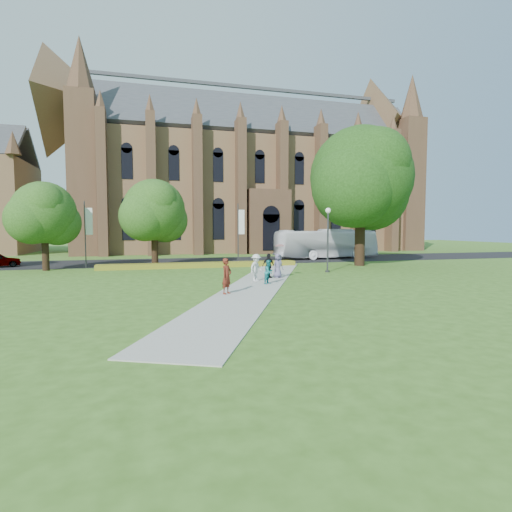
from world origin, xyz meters
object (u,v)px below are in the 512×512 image
object	(u,v)px
tour_coach	(326,244)
pedestrian_0	(227,276)
large_tree	(361,178)
streetlamp	(328,232)

from	to	relation	value
tour_coach	pedestrian_0	size ratio (longest dim) A/B	6.45
large_tree	tour_coach	bearing A→B (deg)	85.58
large_tree	pedestrian_0	bearing A→B (deg)	-139.84
streetlamp	pedestrian_0	bearing A→B (deg)	-139.38
tour_coach	large_tree	bearing A→B (deg)	171.26
streetlamp	large_tree	bearing A→B (deg)	39.29
large_tree	pedestrian_0	distance (m)	21.66
streetlamp	large_tree	size ratio (longest dim) A/B	0.40
large_tree	tour_coach	distance (m)	11.05
tour_coach	pedestrian_0	xyz separation A→B (m)	(-16.25, -21.97, -0.75)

